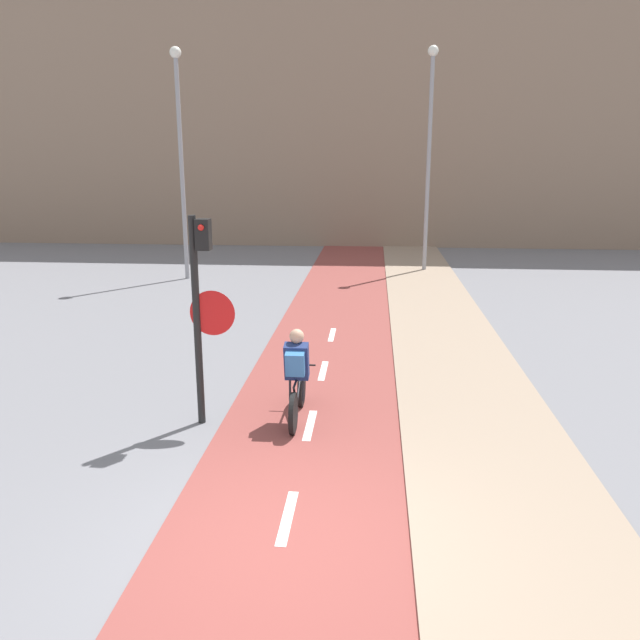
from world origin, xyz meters
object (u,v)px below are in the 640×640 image
Objects in this scene: traffic_light_pole at (201,298)px; street_lamp_sidewalk at (429,139)px; cyclist_near at (297,377)px; street_lamp_far at (180,143)px.

traffic_light_pole is 0.42× the size of street_lamp_sidewalk.
cyclist_near is (1.36, 0.20, -1.24)m from traffic_light_pole.
cyclist_near is (-2.95, -13.59, -3.86)m from street_lamp_sidewalk.
street_lamp_far is (-3.75, 11.60, 2.47)m from traffic_light_pole.
street_lamp_sidewalk is 14.43m from cyclist_near.
street_lamp_sidewalk reaches higher than cyclist_near.
street_lamp_far is at bearing 107.93° from traffic_light_pole.
cyclist_near is at bearing -102.27° from street_lamp_sidewalk.
street_lamp_far is 0.96× the size of street_lamp_sidewalk.
traffic_light_pole reaches higher than cyclist_near.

